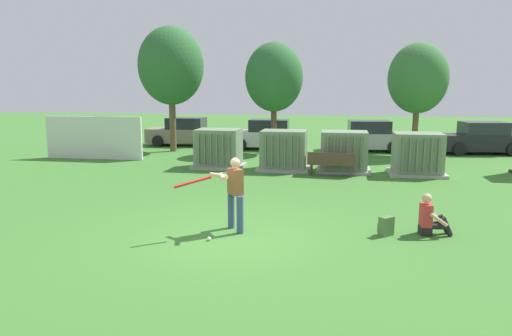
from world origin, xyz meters
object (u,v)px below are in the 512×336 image
at_px(batter, 233,190).
at_px(parked_car_right_of_center, 367,137).
at_px(transformer_west, 219,149).
at_px(transformer_mid_west, 284,151).
at_px(transformer_mid_east, 344,152).
at_px(parked_car_left_of_center, 267,135).
at_px(backpack, 386,226).
at_px(parked_car_leftmost, 185,132).
at_px(sports_ball, 209,239).
at_px(park_bench, 331,162).
at_px(transformer_east, 417,155).
at_px(seated_spectator, 430,219).
at_px(parked_car_rightmost, 480,139).

relative_size(batter, parked_car_right_of_center, 0.40).
bearing_deg(transformer_west, transformer_mid_west, -2.15).
xyz_separation_m(transformer_mid_east, parked_car_left_of_center, (-4.10, 6.52, -0.04)).
height_order(transformer_mid_east, parked_car_right_of_center, same).
relative_size(transformer_mid_east, backpack, 4.77).
xyz_separation_m(transformer_west, parked_car_leftmost, (-3.90, 7.19, -0.04)).
bearing_deg(transformer_west, backpack, -54.00).
distance_m(batter, sports_ball, 1.29).
bearing_deg(park_bench, transformer_mid_west, 149.65).
distance_m(transformer_east, park_bench, 3.39).
bearing_deg(seated_spectator, transformer_west, 130.99).
distance_m(park_bench, parked_car_right_of_center, 7.88).
height_order(parked_car_right_of_center, parked_car_rightmost, same).
bearing_deg(parked_car_leftmost, sports_ball, -69.83).
distance_m(transformer_west, parked_car_left_of_center, 6.51).
height_order(transformer_west, transformer_mid_west, same).
bearing_deg(backpack, transformer_east, 76.89).
relative_size(transformer_mid_west, parked_car_leftmost, 0.49).
bearing_deg(parked_car_leftmost, transformer_west, -61.54).
relative_size(park_bench, batter, 1.05).
relative_size(transformer_east, seated_spectator, 2.18).
relative_size(seated_spectator, backpack, 2.19).
bearing_deg(batter, transformer_mid_west, 88.80).
bearing_deg(batter, seated_spectator, 6.42).
distance_m(batter, parked_car_leftmost, 17.13).
bearing_deg(parked_car_right_of_center, backpack, -91.28).
bearing_deg(seated_spectator, transformer_east, 83.58).
relative_size(transformer_mid_west, parked_car_rightmost, 0.48).
bearing_deg(seated_spectator, backpack, -167.07).
distance_m(transformer_west, parked_car_right_of_center, 9.10).
xyz_separation_m(transformer_mid_east, parked_car_right_of_center, (1.23, 6.55, -0.04)).
relative_size(transformer_mid_west, seated_spectator, 2.18).
bearing_deg(transformer_mid_west, parked_car_leftmost, 132.42).
xyz_separation_m(transformer_mid_east, parked_car_rightmost, (6.89, 6.55, -0.04)).
height_order(transformer_mid_east, transformer_east, same).
bearing_deg(parked_car_left_of_center, backpack, -71.33).
relative_size(transformer_mid_east, sports_ball, 23.33).
distance_m(transformer_west, seated_spectator, 10.81).
distance_m(transformer_west, batter, 9.04).
relative_size(transformer_west, parked_car_leftmost, 0.49).
distance_m(transformer_west, parked_car_leftmost, 8.18).
distance_m(transformer_east, parked_car_leftmost, 14.05).
height_order(transformer_west, parked_car_right_of_center, same).
bearing_deg(park_bench, transformer_west, 165.23).
relative_size(park_bench, parked_car_leftmost, 0.43).
distance_m(park_bench, sports_ball, 8.61).
distance_m(sports_ball, backpack, 4.02).
relative_size(transformer_east, batter, 1.21).
bearing_deg(parked_car_left_of_center, transformer_west, -99.63).
height_order(transformer_mid_west, park_bench, transformer_mid_west).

